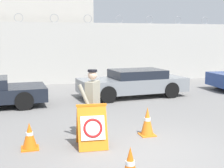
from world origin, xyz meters
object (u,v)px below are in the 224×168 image
(traffic_cone_far, at_px, (30,136))
(parked_car_rear_sedan, at_px, (133,83))
(barricade_sign, at_px, (92,126))
(traffic_cone_mid, at_px, (147,121))
(traffic_cone_near, at_px, (130,166))
(security_guard, at_px, (93,100))

(traffic_cone_far, xyz_separation_m, parked_car_rear_sedan, (4.48, 5.45, 0.30))
(barricade_sign, relative_size, traffic_cone_mid, 1.36)
(traffic_cone_mid, relative_size, parked_car_rear_sedan, 0.16)
(parked_car_rear_sedan, bearing_deg, traffic_cone_mid, 69.46)
(barricade_sign, height_order, traffic_cone_near, barricade_sign)
(traffic_cone_far, bearing_deg, barricade_sign, -10.34)
(traffic_cone_near, height_order, traffic_cone_mid, traffic_cone_mid)
(security_guard, bearing_deg, traffic_cone_far, -39.92)
(traffic_cone_mid, height_order, traffic_cone_far, traffic_cone_mid)
(traffic_cone_mid, xyz_separation_m, traffic_cone_far, (-3.02, -0.22, -0.06))
(security_guard, xyz_separation_m, traffic_cone_near, (0.10, -2.67, -0.65))
(traffic_cone_mid, distance_m, parked_car_rear_sedan, 5.44)
(traffic_cone_near, height_order, traffic_cone_far, traffic_cone_near)
(traffic_cone_mid, relative_size, traffic_cone_far, 1.20)
(security_guard, height_order, traffic_cone_mid, security_guard)
(barricade_sign, bearing_deg, traffic_cone_near, -79.16)
(barricade_sign, xyz_separation_m, security_guard, (0.15, 0.61, 0.48))
(parked_car_rear_sedan, bearing_deg, security_guard, 55.36)
(barricade_sign, relative_size, traffic_cone_far, 1.63)
(traffic_cone_mid, bearing_deg, security_guard, 174.80)
(security_guard, relative_size, traffic_cone_mid, 2.34)
(traffic_cone_near, bearing_deg, security_guard, 92.16)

